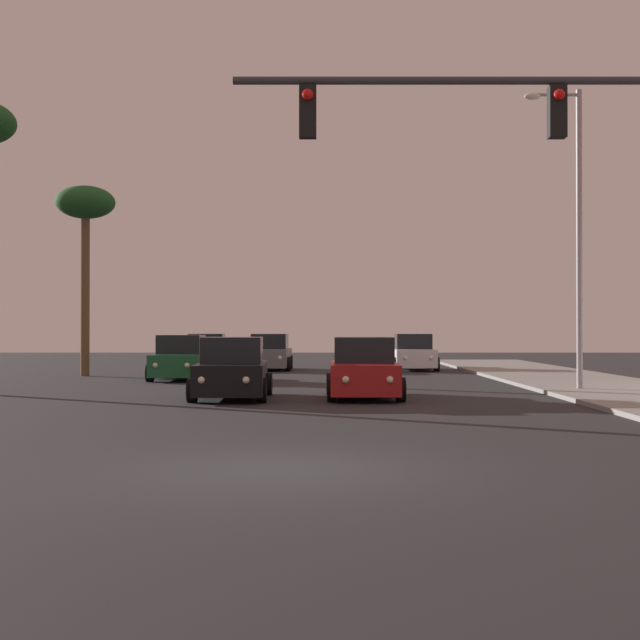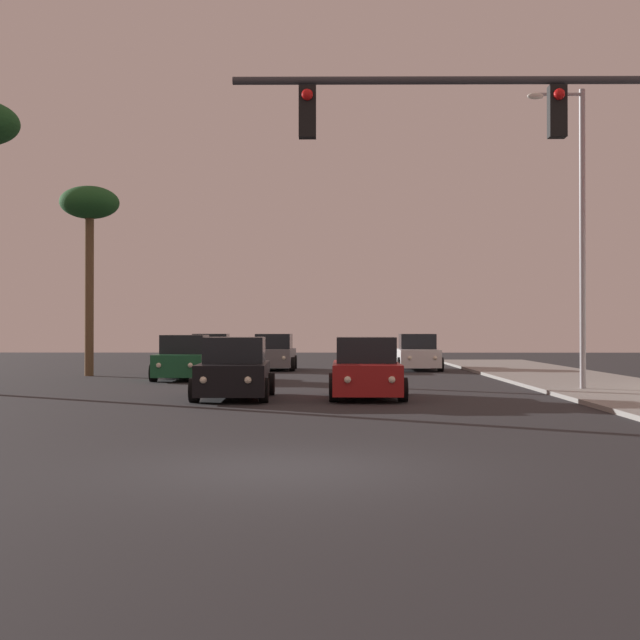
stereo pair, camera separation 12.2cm
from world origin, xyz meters
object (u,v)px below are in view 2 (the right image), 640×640
at_px(car_white, 417,354).
at_px(car_green, 184,359).
at_px(car_red, 366,370).
at_px(car_black, 235,371).
at_px(car_tan, 211,353).
at_px(street_lamp, 578,222).
at_px(traffic_light_mast, 583,162).
at_px(palm_tree_mid, 89,212).
at_px(car_grey, 274,354).

bearing_deg(car_white, car_green, 40.50).
height_order(car_red, car_green, same).
xyz_separation_m(car_black, car_tan, (-2.98, 17.85, 0.00)).
height_order(car_red, street_lamp, street_lamp).
bearing_deg(traffic_light_mast, car_red, 110.16).
bearing_deg(car_black, car_red, -178.59).
bearing_deg(traffic_light_mast, palm_tree_mid, 124.29).
xyz_separation_m(car_tan, traffic_light_mast, (9.94, -26.78, 4.04)).
distance_m(car_red, palm_tree_mid, 16.83).
height_order(car_green, car_white, same).
relative_size(car_white, street_lamp, 0.48).
height_order(car_tan, palm_tree_mid, palm_tree_mid).
relative_size(car_white, car_grey, 1.00).
bearing_deg(car_tan, traffic_light_mast, 108.26).
height_order(car_green, traffic_light_mast, traffic_light_mast).
bearing_deg(car_grey, car_black, 91.34).
height_order(car_black, palm_tree_mid, palm_tree_mid).
bearing_deg(car_grey, car_red, 103.42).
bearing_deg(street_lamp, car_green, 152.73).
xyz_separation_m(car_black, palm_tree_mid, (-7.13, 11.73, 5.92)).
distance_m(car_green, palm_tree_mid, 7.79).
bearing_deg(palm_tree_mid, car_white, 20.49).
xyz_separation_m(street_lamp, palm_tree_mid, (-17.21, 9.32, 1.56)).
bearing_deg(palm_tree_mid, traffic_light_mast, -55.71).
bearing_deg(car_green, car_tan, -90.02).
relative_size(car_black, palm_tree_mid, 0.56).
bearing_deg(car_white, car_tan, -4.43).
height_order(car_red, palm_tree_mid, palm_tree_mid).
relative_size(car_black, car_white, 1.00).
bearing_deg(car_red, car_tan, -68.49).
height_order(car_tan, street_lamp, street_lamp).
distance_m(car_black, car_white, 18.20).
bearing_deg(car_black, car_green, -74.43).
height_order(car_white, car_tan, same).
distance_m(car_black, street_lamp, 11.24).
height_order(car_black, car_tan, same).
relative_size(street_lamp, palm_tree_mid, 1.17).
relative_size(traffic_light_mast, street_lamp, 0.97).
bearing_deg(palm_tree_mid, street_lamp, -28.45).
relative_size(car_green, car_white, 1.00).
distance_m(street_lamp, palm_tree_mid, 19.64).
relative_size(car_black, car_tan, 1.00).
relative_size(car_white, traffic_light_mast, 0.49).
relative_size(car_red, traffic_light_mast, 0.49).
bearing_deg(car_white, car_grey, -0.13).
bearing_deg(street_lamp, car_tan, 130.21).
distance_m(car_green, street_lamp, 15.16).
distance_m(car_white, car_tan, 9.75).
relative_size(car_red, street_lamp, 0.48).
relative_size(car_black, car_green, 1.00).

